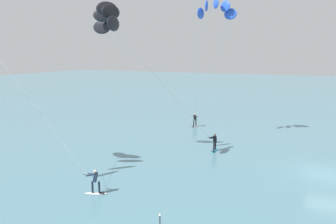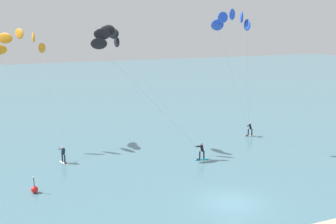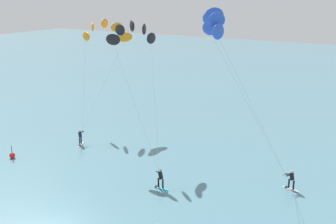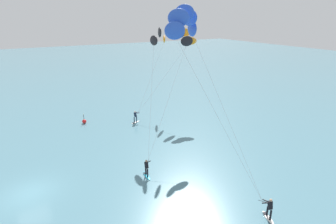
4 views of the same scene
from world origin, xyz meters
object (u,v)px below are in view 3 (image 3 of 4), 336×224
Objects in this scene: kitesurfer_mid_water at (104,33)px; kitesurfer_far_out at (133,38)px; kitesurfer_nearshore at (219,32)px; marker_buoy at (12,155)px.

kitesurfer_far_out reaches higher than kitesurfer_mid_water.
kitesurfer_nearshore reaches higher than kitesurfer_mid_water.
kitesurfer_nearshore is at bearing -28.47° from kitesurfer_mid_water.
kitesurfer_nearshore is at bearing 9.95° from marker_buoy.
kitesurfer_far_out is at bearing 43.20° from marker_buoy.
marker_buoy is at bearing -170.05° from kitesurfer_nearshore.
kitesurfer_mid_water is (-19.42, 10.53, -1.89)m from kitesurfer_nearshore.
kitesurfer_nearshore reaches higher than kitesurfer_far_out.
kitesurfer_nearshore reaches higher than marker_buoy.
kitesurfer_mid_water reaches higher than marker_buoy.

